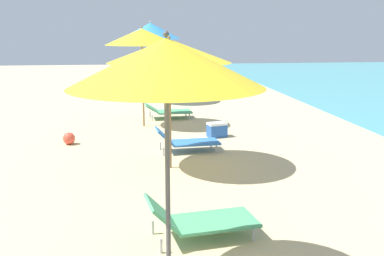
{
  "coord_description": "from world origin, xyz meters",
  "views": [
    {
      "loc": [
        -1.28,
        8.78,
        2.66
      ],
      "look_at": [
        -0.39,
        15.59,
        1.17
      ],
      "focal_mm": 42.4,
      "sensor_mm": 36.0,
      "label": 1
    }
  ],
  "objects_px": {
    "lounger_fifth_shoreside": "(186,141)",
    "cooler_box": "(217,130)",
    "lounger_fourth_shoreside": "(199,219)",
    "lounger_sixth_shoreside": "(168,111)",
    "person_walking_near": "(184,65)",
    "umbrella_fifth": "(169,51)",
    "umbrella_sixth": "(142,37)",
    "beach_ball": "(69,138)",
    "lounger_farthest_shoreside": "(170,91)",
    "umbrella_fourth": "(166,63)",
    "umbrella_farthest": "(150,31)"
  },
  "relations": [
    {
      "from": "lounger_sixth_shoreside",
      "to": "person_walking_near",
      "type": "bearing_deg",
      "value": 76.49
    },
    {
      "from": "lounger_farthest_shoreside",
      "to": "beach_ball",
      "type": "distance_m",
      "value": 7.9
    },
    {
      "from": "person_walking_near",
      "to": "lounger_fifth_shoreside",
      "type": "bearing_deg",
      "value": 110.55
    },
    {
      "from": "cooler_box",
      "to": "lounger_sixth_shoreside",
      "type": "bearing_deg",
      "value": 112.07
    },
    {
      "from": "lounger_fourth_shoreside",
      "to": "person_walking_near",
      "type": "distance_m",
      "value": 16.55
    },
    {
      "from": "umbrella_fifth",
      "to": "umbrella_sixth",
      "type": "height_order",
      "value": "umbrella_sixth"
    },
    {
      "from": "umbrella_fifth",
      "to": "umbrella_sixth",
      "type": "relative_size",
      "value": 0.92
    },
    {
      "from": "lounger_sixth_shoreside",
      "to": "umbrella_farthest",
      "type": "xyz_separation_m",
      "value": [
        -0.34,
        3.34,
        2.38
      ]
    },
    {
      "from": "lounger_farthest_shoreside",
      "to": "umbrella_fourth",
      "type": "bearing_deg",
      "value": -81.88
    },
    {
      "from": "lounger_farthest_shoreside",
      "to": "person_walking_near",
      "type": "xyz_separation_m",
      "value": [
        0.99,
        3.85,
        0.75
      ]
    },
    {
      "from": "umbrella_fourth",
      "to": "umbrella_sixth",
      "type": "xyz_separation_m",
      "value": [
        -0.05,
        8.3,
        0.12
      ]
    },
    {
      "from": "lounger_fourth_shoreside",
      "to": "umbrella_farthest",
      "type": "height_order",
      "value": "umbrella_farthest"
    },
    {
      "from": "lounger_sixth_shoreside",
      "to": "cooler_box",
      "type": "relative_size",
      "value": 2.75
    },
    {
      "from": "umbrella_fifth",
      "to": "cooler_box",
      "type": "xyz_separation_m",
      "value": [
        1.39,
        2.48,
        -2.09
      ]
    },
    {
      "from": "lounger_fifth_shoreside",
      "to": "beach_ball",
      "type": "distance_m",
      "value": 2.86
    },
    {
      "from": "umbrella_fourth",
      "to": "lounger_farthest_shoreside",
      "type": "xyz_separation_m",
      "value": [
        1.14,
        13.73,
        -2.09
      ]
    },
    {
      "from": "lounger_fifth_shoreside",
      "to": "umbrella_sixth",
      "type": "height_order",
      "value": "umbrella_sixth"
    },
    {
      "from": "umbrella_fourth",
      "to": "lounger_fourth_shoreside",
      "type": "relative_size",
      "value": 1.77
    },
    {
      "from": "umbrella_fifth",
      "to": "umbrella_farthest",
      "type": "relative_size",
      "value": 0.86
    },
    {
      "from": "lounger_fourth_shoreside",
      "to": "umbrella_farthest",
      "type": "relative_size",
      "value": 0.5
    },
    {
      "from": "lounger_fifth_shoreside",
      "to": "umbrella_sixth",
      "type": "distance_m",
      "value": 3.74
    },
    {
      "from": "lounger_fourth_shoreside",
      "to": "lounger_fifth_shoreside",
      "type": "bearing_deg",
      "value": 77.48
    },
    {
      "from": "lounger_fourth_shoreside",
      "to": "person_walking_near",
      "type": "relative_size",
      "value": 0.91
    },
    {
      "from": "umbrella_fifth",
      "to": "umbrella_sixth",
      "type": "xyz_separation_m",
      "value": [
        -0.42,
        4.04,
        0.2
      ]
    },
    {
      "from": "lounger_sixth_shoreside",
      "to": "umbrella_fourth",
      "type": "bearing_deg",
      "value": -97.95
    },
    {
      "from": "lounger_fifth_shoreside",
      "to": "umbrella_sixth",
      "type": "xyz_separation_m",
      "value": [
        -0.86,
        2.88,
        2.23
      ]
    },
    {
      "from": "person_walking_near",
      "to": "beach_ball",
      "type": "distance_m",
      "value": 11.88
    },
    {
      "from": "umbrella_sixth",
      "to": "person_walking_near",
      "type": "distance_m",
      "value": 9.64
    },
    {
      "from": "umbrella_fourth",
      "to": "umbrella_farthest",
      "type": "height_order",
      "value": "umbrella_farthest"
    },
    {
      "from": "lounger_fifth_shoreside",
      "to": "lounger_farthest_shoreside",
      "type": "relative_size",
      "value": 0.89
    },
    {
      "from": "lounger_fourth_shoreside",
      "to": "cooler_box",
      "type": "height_order",
      "value": "lounger_fourth_shoreside"
    },
    {
      "from": "umbrella_fourth",
      "to": "umbrella_sixth",
      "type": "relative_size",
      "value": 0.96
    },
    {
      "from": "beach_ball",
      "to": "cooler_box",
      "type": "xyz_separation_m",
      "value": [
        3.62,
        0.31,
        0.04
      ]
    },
    {
      "from": "lounger_farthest_shoreside",
      "to": "person_walking_near",
      "type": "bearing_deg",
      "value": 88.41
    },
    {
      "from": "lounger_fifth_shoreside",
      "to": "cooler_box",
      "type": "distance_m",
      "value": 1.62
    },
    {
      "from": "lounger_fifth_shoreside",
      "to": "cooler_box",
      "type": "xyz_separation_m",
      "value": [
        0.94,
        1.31,
        -0.07
      ]
    },
    {
      "from": "cooler_box",
      "to": "lounger_fifth_shoreside",
      "type": "bearing_deg",
      "value": -125.71
    },
    {
      "from": "umbrella_fifth",
      "to": "lounger_sixth_shoreside",
      "type": "height_order",
      "value": "umbrella_fifth"
    },
    {
      "from": "umbrella_sixth",
      "to": "cooler_box",
      "type": "relative_size",
      "value": 5.21
    },
    {
      "from": "lounger_fifth_shoreside",
      "to": "lounger_farthest_shoreside",
      "type": "height_order",
      "value": "lounger_farthest_shoreside"
    },
    {
      "from": "lounger_farthest_shoreside",
      "to": "person_walking_near",
      "type": "distance_m",
      "value": 4.04
    },
    {
      "from": "lounger_farthest_shoreside",
      "to": "umbrella_fifth",
      "type": "bearing_deg",
      "value": -81.8
    },
    {
      "from": "umbrella_fourth",
      "to": "umbrella_fifth",
      "type": "xyz_separation_m",
      "value": [
        0.37,
        4.25,
        -0.08
      ]
    },
    {
      "from": "umbrella_fourth",
      "to": "umbrella_sixth",
      "type": "distance_m",
      "value": 8.3
    },
    {
      "from": "lounger_fourth_shoreside",
      "to": "lounger_sixth_shoreside",
      "type": "distance_m",
      "value": 8.21
    },
    {
      "from": "umbrella_farthest",
      "to": "lounger_farthest_shoreside",
      "type": "xyz_separation_m",
      "value": [
        0.78,
        1.05,
        -2.36
      ]
    },
    {
      "from": "umbrella_fourth",
      "to": "lounger_fourth_shoreside",
      "type": "distance_m",
      "value": 2.42
    },
    {
      "from": "lounger_fifth_shoreside",
      "to": "person_walking_near",
      "type": "relative_size",
      "value": 0.87
    },
    {
      "from": "umbrella_sixth",
      "to": "lounger_farthest_shoreside",
      "type": "height_order",
      "value": "umbrella_sixth"
    },
    {
      "from": "cooler_box",
      "to": "beach_ball",
      "type": "bearing_deg",
      "value": -175.15
    }
  ]
}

